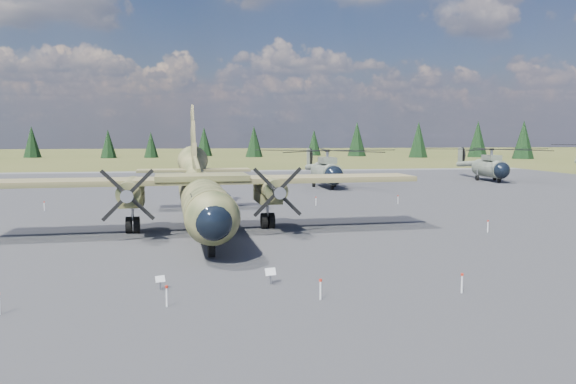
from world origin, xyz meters
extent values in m
plane|color=brown|center=(0.00, 0.00, 0.00)|extent=(500.00, 500.00, 0.00)
cube|color=slate|center=(0.00, 10.00, 0.00)|extent=(120.00, 120.00, 0.04)
cylinder|color=#30391E|center=(-2.53, 2.72, 2.35)|extent=(3.77, 18.49, 2.86)
sphere|color=#30391E|center=(-2.07, -6.45, 2.35)|extent=(2.94, 2.94, 2.80)
sphere|color=black|center=(-2.04, -7.01, 2.30)|extent=(2.16, 2.16, 2.06)
cube|color=black|center=(-2.15, -4.82, 3.11)|extent=(2.12, 1.73, 0.56)
cone|color=#30391E|center=(-3.13, 14.75, 3.42)|extent=(3.15, 7.14, 4.30)
cube|color=#A1A3A6|center=(-2.58, 3.74, 1.17)|extent=(2.24, 6.21, 0.51)
cube|color=#2A341B|center=(-2.55, 3.23, 3.52)|extent=(29.73, 4.94, 0.36)
cube|color=#30391E|center=(-2.55, 3.23, 3.74)|extent=(6.30, 3.97, 0.36)
cylinder|color=#30391E|center=(-7.12, 2.70, 2.96)|extent=(1.79, 5.38, 1.53)
cube|color=#30391E|center=(-7.16, 3.51, 2.29)|extent=(1.70, 3.54, 0.82)
cone|color=gray|center=(-6.96, -0.62, 2.96)|extent=(0.82, 0.96, 0.78)
cylinder|color=black|center=(-7.16, 3.51, 0.56)|extent=(0.95, 1.17, 1.12)
cylinder|color=#30391E|center=(2.05, 3.15, 2.96)|extent=(1.79, 5.38, 1.53)
cube|color=#30391E|center=(2.01, 3.97, 2.29)|extent=(1.70, 3.54, 0.82)
cone|color=gray|center=(2.22, -0.16, 2.96)|extent=(0.82, 0.96, 0.78)
cylinder|color=black|center=(2.01, 3.97, 0.56)|extent=(0.95, 1.17, 1.12)
cube|color=#30391E|center=(-2.93, 10.87, 4.03)|extent=(0.67, 7.71, 1.71)
cube|color=#2A341B|center=(-3.15, 15.26, 3.47)|extent=(9.90, 2.73, 0.22)
cylinder|color=gray|center=(-2.13, -5.23, 1.30)|extent=(0.15, 0.15, 0.92)
cylinder|color=black|center=(-2.13, -5.23, 0.56)|extent=(0.40, 0.97, 0.95)
cylinder|color=slate|center=(12.99, 33.43, 1.86)|extent=(2.59, 7.25, 2.51)
sphere|color=black|center=(13.03, 29.82, 1.81)|extent=(2.33, 2.33, 2.31)
sphere|color=slate|center=(12.95, 37.04, 1.86)|extent=(2.33, 2.33, 2.31)
cube|color=slate|center=(13.00, 33.03, 3.46)|extent=(1.74, 3.23, 0.75)
cylinder|color=gray|center=(13.00, 33.03, 4.21)|extent=(0.37, 0.37, 1.00)
cylinder|color=slate|center=(12.91, 40.80, 2.21)|extent=(0.94, 8.58, 1.44)
cube|color=slate|center=(12.86, 44.57, 3.46)|extent=(0.24, 1.41, 2.41)
cylinder|color=black|center=(13.21, 44.57, 3.46)|extent=(0.09, 2.61, 2.61)
cylinder|color=black|center=(13.03, 30.42, 0.40)|extent=(0.29, 0.69, 0.68)
cylinder|color=black|center=(11.62, 34.62, 0.40)|extent=(0.31, 0.81, 0.80)
cylinder|color=gray|center=(11.62, 34.62, 0.93)|extent=(0.14, 0.14, 1.46)
cylinder|color=black|center=(14.33, 34.65, 0.40)|extent=(0.31, 0.81, 0.80)
cylinder|color=gray|center=(14.33, 34.65, 0.93)|extent=(0.14, 0.14, 1.46)
cylinder|color=slate|center=(38.30, 39.58, 1.82)|extent=(2.93, 7.23, 2.46)
sphere|color=black|center=(38.06, 36.05, 1.77)|extent=(2.41, 2.41, 2.26)
sphere|color=slate|center=(38.54, 43.11, 1.82)|extent=(2.41, 2.41, 2.26)
cube|color=slate|center=(38.28, 39.19, 3.39)|extent=(1.88, 3.25, 0.74)
cylinder|color=gray|center=(38.28, 39.19, 4.13)|extent=(0.38, 0.38, 0.98)
cylinder|color=slate|center=(38.79, 46.79, 2.16)|extent=(1.39, 8.43, 1.41)
cube|color=slate|center=(39.04, 50.46, 3.39)|extent=(0.31, 1.39, 2.36)
cylinder|color=black|center=(39.39, 50.44, 3.39)|extent=(0.23, 2.55, 2.55)
cylinder|color=black|center=(38.10, 36.64, 0.39)|extent=(0.32, 0.69, 0.67)
cylinder|color=black|center=(37.06, 40.85, 0.39)|extent=(0.35, 0.80, 0.79)
cylinder|color=gray|center=(37.06, 40.85, 0.91)|extent=(0.15, 0.15, 1.42)
cylinder|color=black|center=(39.71, 40.67, 0.39)|extent=(0.35, 0.80, 0.79)
cylinder|color=gray|center=(39.71, 40.67, 0.91)|extent=(0.15, 0.15, 1.42)
cube|color=gray|center=(-4.41, -10.99, 0.25)|extent=(0.09, 0.09, 0.49)
cube|color=white|center=(-4.41, -11.03, 0.48)|extent=(0.43, 0.29, 0.28)
cube|color=gray|center=(0.32, -10.82, 0.29)|extent=(0.10, 0.10, 0.58)
cube|color=white|center=(0.32, -10.88, 0.57)|extent=(0.50, 0.29, 0.33)
cylinder|color=white|center=(-4.00, -13.50, 0.40)|extent=(0.07, 0.07, 0.80)
cylinder|color=#B42213|center=(-4.00, -13.50, 0.80)|extent=(0.12, 0.12, 0.10)
cylinder|color=white|center=(2.00, -13.50, 0.40)|extent=(0.07, 0.07, 0.80)
cylinder|color=#B42213|center=(2.00, -13.50, 0.80)|extent=(0.12, 0.12, 0.10)
cylinder|color=white|center=(8.00, -13.50, 0.40)|extent=(0.07, 0.07, 0.80)
cylinder|color=#B42213|center=(8.00, -13.50, 0.80)|extent=(0.12, 0.12, 0.10)
cylinder|color=white|center=(-16.00, 16.00, 0.40)|extent=(0.07, 0.07, 0.80)
cylinder|color=#B42213|center=(-16.00, 16.00, 0.80)|extent=(0.12, 0.12, 0.10)
cylinder|color=white|center=(-8.00, 16.00, 0.40)|extent=(0.07, 0.07, 0.80)
cylinder|color=#B42213|center=(-8.00, 16.00, 0.80)|extent=(0.12, 0.12, 0.10)
cylinder|color=white|center=(0.00, 16.00, 0.40)|extent=(0.07, 0.07, 0.80)
cylinder|color=#B42213|center=(0.00, 16.00, 0.80)|extent=(0.12, 0.12, 0.10)
cylinder|color=white|center=(8.00, 16.00, 0.40)|extent=(0.07, 0.07, 0.80)
cylinder|color=#B42213|center=(8.00, 16.00, 0.80)|extent=(0.12, 0.12, 0.10)
cylinder|color=white|center=(16.00, 16.00, 0.40)|extent=(0.07, 0.07, 0.80)
cylinder|color=#B42213|center=(16.00, 16.00, 0.80)|extent=(0.12, 0.12, 0.10)
cylinder|color=white|center=(16.50, 0.00, 0.40)|extent=(0.07, 0.07, 0.80)
cylinder|color=#B42213|center=(16.50, 0.00, 0.80)|extent=(0.12, 0.12, 0.10)
cone|color=black|center=(87.41, 110.87, 5.37)|extent=(6.02, 6.02, 10.74)
cone|color=black|center=(80.84, 124.62, 5.46)|extent=(6.12, 6.12, 10.93)
cone|color=black|center=(62.03, 124.83, 5.31)|extent=(5.95, 5.95, 10.62)
cone|color=black|center=(46.74, 137.63, 5.41)|extent=(6.06, 6.06, 10.83)
cone|color=black|center=(34.57, 145.76, 4.21)|extent=(4.72, 4.72, 8.42)
cone|color=black|center=(13.87, 135.59, 4.70)|extent=(5.26, 5.26, 9.39)
cone|color=black|center=(-1.04, 146.86, 4.60)|extent=(5.15, 5.15, 9.20)
cone|color=black|center=(-16.62, 134.89, 3.80)|extent=(4.25, 4.25, 7.59)
cone|color=black|center=(-28.63, 134.11, 4.13)|extent=(4.63, 4.63, 8.26)
cone|color=black|center=(-51.59, 141.61, 4.67)|extent=(5.23, 5.23, 9.34)
camera|label=1|loc=(-2.70, -34.84, 6.54)|focal=35.00mm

